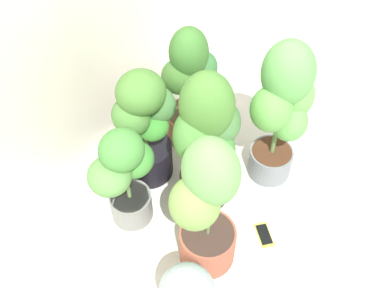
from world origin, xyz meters
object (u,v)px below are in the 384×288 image
at_px(potted_plant_back_center, 145,125).
at_px(potted_plant_front_left, 206,208).
at_px(potted_plant_front_right, 283,107).
at_px(potted_plant_center, 207,136).
at_px(potted_plant_back_right, 190,87).
at_px(potted_plant_back_left, 124,175).
at_px(cell_phone, 264,235).

relative_size(potted_plant_back_center, potted_plant_front_left, 0.85).
bearing_deg(potted_plant_back_center, potted_plant_front_right, -59.65).
bearing_deg(potted_plant_center, potted_plant_front_right, -36.18).
relative_size(potted_plant_center, potted_plant_front_left, 1.02).
xyz_separation_m(potted_plant_front_right, potted_plant_back_right, (0.01, 0.53, -0.12)).
bearing_deg(potted_plant_center, potted_plant_back_right, 41.21).
distance_m(potted_plant_center, potted_plant_back_left, 0.43).
distance_m(potted_plant_back_left, potted_plant_back_center, 0.31).
relative_size(potted_plant_back_left, potted_plant_back_right, 0.81).
xyz_separation_m(potted_plant_back_left, cell_phone, (0.25, -0.65, -0.35)).
bearing_deg(cell_phone, potted_plant_front_right, 67.16).
bearing_deg(potted_plant_back_right, potted_plant_center, -138.79).
bearing_deg(potted_plant_front_left, potted_plant_back_center, 59.62).
relative_size(potted_plant_front_left, cell_phone, 5.45).
relative_size(potted_plant_back_right, cell_phone, 4.99).
distance_m(potted_plant_center, potted_plant_back_right, 0.45).
bearing_deg(cell_phone, potted_plant_back_left, 157.41).
height_order(potted_plant_back_center, potted_plant_back_right, potted_plant_back_right).
relative_size(potted_plant_center, cell_phone, 5.55).
bearing_deg(cell_phone, potted_plant_back_center, 132.70).
relative_size(potted_plant_back_center, potted_plant_back_right, 0.93).
xyz_separation_m(potted_plant_center, potted_plant_back_right, (0.33, 0.29, -0.09)).
relative_size(potted_plant_back_left, potted_plant_front_left, 0.74).
distance_m(potted_plant_front_right, potted_plant_front_left, 0.66).
bearing_deg(potted_plant_front_left, potted_plant_front_right, -4.99).
distance_m(potted_plant_back_center, potted_plant_front_left, 0.61).
bearing_deg(potted_plant_back_right, potted_plant_back_center, 171.20).
distance_m(potted_plant_front_right, potted_plant_back_right, 0.54).
height_order(potted_plant_back_left, potted_plant_front_right, potted_plant_front_right).
height_order(potted_plant_front_left, potted_plant_back_right, potted_plant_front_left).
bearing_deg(potted_plant_back_center, potted_plant_back_right, -8.80).
height_order(potted_plant_front_right, potted_plant_back_center, potted_plant_front_right).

